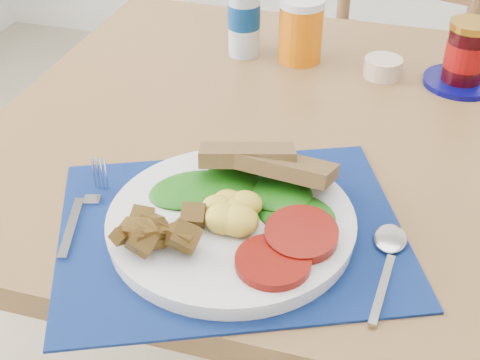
# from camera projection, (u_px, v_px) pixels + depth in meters

# --- Properties ---
(table) EXTENTS (1.40, 0.90, 0.75)m
(table) POSITION_uv_depth(u_px,v_px,m) (431.00, 190.00, 1.06)
(table) COLOR brown
(table) RESTS_ON ground
(chair_far) EXTENTS (0.46, 0.45, 1.00)m
(chair_far) POSITION_uv_depth(u_px,v_px,m) (408.00, 70.00, 1.73)
(chair_far) COLOR #53321E
(chair_far) RESTS_ON ground
(placemat) EXTENTS (0.53, 0.48, 0.00)m
(placemat) POSITION_uv_depth(u_px,v_px,m) (231.00, 231.00, 0.85)
(placemat) COLOR black
(placemat) RESTS_ON table
(breakfast_plate) EXTENTS (0.31, 0.31, 0.07)m
(breakfast_plate) POSITION_uv_depth(u_px,v_px,m) (225.00, 218.00, 0.83)
(breakfast_plate) COLOR silver
(breakfast_plate) RESTS_ON placemat
(fork) EXTENTS (0.05, 0.17, 0.00)m
(fork) POSITION_uv_depth(u_px,v_px,m) (85.00, 209.00, 0.88)
(fork) COLOR #B2B5BA
(fork) RESTS_ON placemat
(spoon) EXTENTS (0.04, 0.17, 0.01)m
(spoon) POSITION_uv_depth(u_px,v_px,m) (388.00, 255.00, 0.81)
(spoon) COLOR #B2B5BA
(spoon) RESTS_ON placemat
(water_bottle) EXTENTS (0.06, 0.06, 0.21)m
(water_bottle) POSITION_uv_depth(u_px,v_px,m) (244.00, 8.00, 1.22)
(water_bottle) COLOR #ADBFCC
(water_bottle) RESTS_ON table
(juice_glass) EXTENTS (0.08, 0.08, 0.11)m
(juice_glass) POSITION_uv_depth(u_px,v_px,m) (301.00, 32.00, 1.22)
(juice_glass) COLOR #D56205
(juice_glass) RESTS_ON table
(ramekin) EXTENTS (0.07, 0.07, 0.03)m
(ramekin) POSITION_uv_depth(u_px,v_px,m) (383.00, 68.00, 1.19)
(ramekin) COLOR beige
(ramekin) RESTS_ON table
(jam_on_saucer) EXTENTS (0.13, 0.13, 0.12)m
(jam_on_saucer) POSITION_uv_depth(u_px,v_px,m) (465.00, 58.00, 1.14)
(jam_on_saucer) COLOR #050552
(jam_on_saucer) RESTS_ON table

